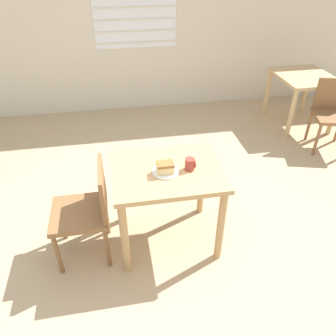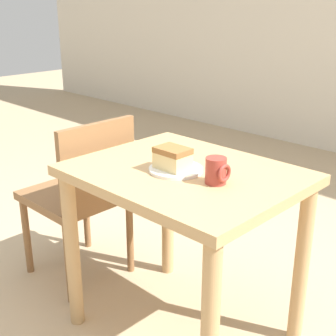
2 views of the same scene
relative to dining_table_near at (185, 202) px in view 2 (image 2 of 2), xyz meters
name	(u,v)px [view 2 (image 2 of 2)]	position (x,y,z in m)	size (l,w,h in m)	color
dining_table_near	(185,202)	(0.00, 0.00, 0.00)	(0.84, 0.67, 0.73)	tan
chair_near_window	(83,192)	(-0.63, -0.03, -0.13)	(0.43, 0.43, 0.83)	brown
plate	(176,169)	(-0.02, -0.03, 0.14)	(0.20, 0.20, 0.01)	white
cake_slice	(173,158)	(-0.02, -0.05, 0.19)	(0.13, 0.09, 0.08)	#E5CC89
coffee_mug	(217,171)	(0.17, -0.03, 0.18)	(0.08, 0.07, 0.09)	#9E382D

